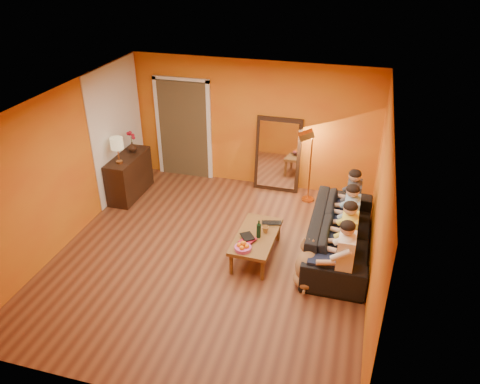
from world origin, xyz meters
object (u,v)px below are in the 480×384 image
(coffee_table, at_px, (256,246))
(wine_bottle, at_px, (259,229))
(mirror_frame, at_px, (278,155))
(tumbler, at_px, (265,229))
(laptop, at_px, (272,224))
(person_mid_right, at_px, (350,218))
(floor_lamp, at_px, (310,168))
(sideboard, at_px, (129,176))
(table_lamp, at_px, (118,151))
(dog, at_px, (308,263))
(vase, at_px, (132,147))
(sofa, at_px, (340,233))
(person_far_left, at_px, (345,258))
(person_mid_left, at_px, (348,237))
(person_far_right, at_px, (353,202))

(coffee_table, distance_m, wine_bottle, 0.37)
(mirror_frame, bearing_deg, tumbler, -83.22)
(coffee_table, relative_size, laptop, 3.73)
(person_mid_right, bearing_deg, floor_lamp, 120.68)
(sideboard, relative_size, table_lamp, 2.31)
(dog, relative_size, person_mid_right, 0.61)
(dog, height_order, vase, vase)
(table_lamp, xyz_separation_m, dog, (3.85, -1.49, -0.74))
(sofa, xyz_separation_m, floor_lamp, (-0.74, 1.57, 0.36))
(dog, bearing_deg, tumbler, 168.49)
(table_lamp, bearing_deg, floor_lamp, 16.44)
(sofa, xyz_separation_m, tumbler, (-1.18, -0.38, 0.11))
(tumbler, xyz_separation_m, vase, (-3.06, 1.47, 0.48))
(dog, relative_size, wine_bottle, 2.38)
(table_lamp, bearing_deg, coffee_table, -19.53)
(person_far_left, relative_size, vase, 6.19)
(mirror_frame, distance_m, sideboard, 3.01)
(coffee_table, height_order, wine_bottle, wine_bottle)
(sideboard, height_order, wine_bottle, sideboard)
(mirror_frame, bearing_deg, vase, -163.43)
(coffee_table, height_order, vase, vase)
(person_mid_right, distance_m, vase, 4.49)
(person_mid_left, xyz_separation_m, person_mid_right, (0.00, 0.55, 0.00))
(laptop, bearing_deg, sofa, -5.57)
(wine_bottle, distance_m, vase, 3.44)
(laptop, bearing_deg, vase, 144.93)
(sideboard, xyz_separation_m, laptop, (3.12, -0.99, 0.01))
(person_far_left, bearing_deg, person_mid_right, 90.00)
(sofa, height_order, coffee_table, sofa)
(mirror_frame, xyz_separation_m, person_far_right, (1.58, -1.27, -0.15))
(coffee_table, height_order, person_far_left, person_far_left)
(floor_lamp, relative_size, wine_bottle, 4.65)
(wine_bottle, bearing_deg, person_mid_left, 4.27)
(floor_lamp, relative_size, tumbler, 12.92)
(coffee_table, bearing_deg, vase, 152.87)
(sofa, bearing_deg, person_far_left, -172.59)
(dog, bearing_deg, sideboard, 179.23)
(dog, xyz_separation_m, person_far_left, (0.52, -0.05, 0.24))
(sofa, relative_size, person_mid_right, 2.01)
(coffee_table, xyz_separation_m, tumbler, (0.12, 0.12, 0.26))
(wine_bottle, bearing_deg, vase, 151.22)
(person_mid_left, relative_size, person_far_right, 1.00)
(table_lamp, relative_size, sofa, 0.21)
(mirror_frame, bearing_deg, person_mid_left, -56.33)
(sideboard, xyz_separation_m, dog, (3.85, -1.79, -0.06))
(person_far_right, bearing_deg, mirror_frame, 141.17)
(tumbler, xyz_separation_m, laptop, (0.06, 0.23, -0.04))
(sofa, distance_m, tumbler, 1.24)
(mirror_frame, distance_m, table_lamp, 3.13)
(wine_bottle, bearing_deg, floor_lamp, 76.70)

